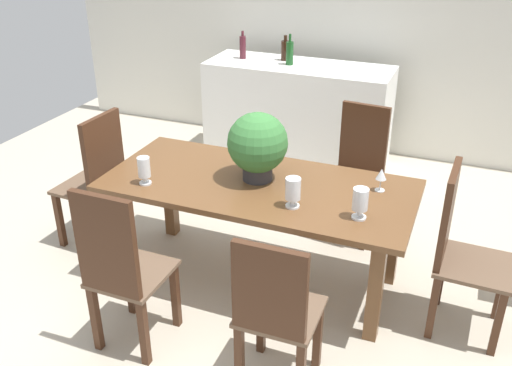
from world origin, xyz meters
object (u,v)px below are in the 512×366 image
at_px(wine_glass, 381,175).
at_px(kitchen_counter, 297,114).
at_px(chair_near_left, 120,267).
at_px(flower_centerpiece, 258,145).
at_px(crystal_vase_center_near, 360,201).
at_px(dining_table, 258,197).
at_px(wine_bottle_dark, 290,53).
at_px(wine_bottle_amber, 285,50).
at_px(chair_far_right, 358,165).
at_px(chair_foot_end, 459,246).
at_px(chair_near_right, 275,311).
at_px(wine_bottle_tall, 243,47).
at_px(chair_head_end, 97,175).
at_px(crystal_vase_right, 144,169).
at_px(crystal_vase_left, 293,190).

bearing_deg(wine_glass, kitchen_counter, 121.97).
distance_m(chair_near_left, flower_centerpiece, 1.15).
bearing_deg(crystal_vase_center_near, dining_table, 164.06).
relative_size(wine_bottle_dark, wine_bottle_amber, 1.19).
relative_size(chair_far_right, chair_foot_end, 0.97).
bearing_deg(chair_near_right, wine_glass, -105.78).
bearing_deg(wine_bottle_tall, flower_centerpiece, -64.40).
distance_m(chair_far_right, chair_head_end, 1.98).
distance_m(kitchen_counter, wine_bottle_tall, 0.85).
bearing_deg(wine_glass, chair_near_right, -104.99).
bearing_deg(chair_near_left, kitchen_counter, -90.93).
relative_size(crystal_vase_right, wine_glass, 1.22).
bearing_deg(dining_table, wine_bottle_tall, 115.63).
xyz_separation_m(chair_near_left, crystal_vase_left, (0.76, 0.71, 0.28)).
distance_m(crystal_vase_right, wine_bottle_amber, 2.43).
bearing_deg(crystal_vase_left, kitchen_counter, 107.29).
bearing_deg(kitchen_counter, crystal_vase_right, -97.13).
xyz_separation_m(chair_far_right, chair_foot_end, (0.81, -0.92, 0.01)).
xyz_separation_m(chair_near_right, chair_foot_end, (0.82, 0.92, 0.03)).
distance_m(chair_far_right, wine_glass, 0.84).
distance_m(chair_near_right, wine_bottle_dark, 3.11).
distance_m(chair_head_end, crystal_vase_center_near, 2.02).
height_order(chair_near_left, chair_foot_end, chair_near_left).
bearing_deg(crystal_vase_left, wine_bottle_dark, 109.53).
xyz_separation_m(dining_table, flower_centerpiece, (-0.03, 0.05, 0.35)).
distance_m(flower_centerpiece, wine_bottle_tall, 2.21).
bearing_deg(flower_centerpiece, crystal_vase_right, -152.68).
height_order(chair_near_right, chair_near_left, chair_near_left).
height_order(chair_near_right, chair_foot_end, chair_foot_end).
relative_size(chair_near_left, flower_centerpiece, 2.35).
height_order(flower_centerpiece, wine_bottle_tall, wine_bottle_tall).
xyz_separation_m(chair_near_right, wine_bottle_tall, (-1.43, 2.96, 0.57)).
relative_size(chair_head_end, crystal_vase_left, 5.54).
xyz_separation_m(chair_foot_end, kitchen_counter, (-1.67, 2.02, -0.08)).
bearing_deg(chair_head_end, wine_bottle_tall, 174.36).
distance_m(chair_foot_end, wine_glass, 0.62).
bearing_deg(crystal_vase_left, crystal_vase_center_near, 2.20).
bearing_deg(chair_near_left, crystal_vase_left, -136.54).
distance_m(chair_foot_end, wine_bottle_dark, 2.70).
xyz_separation_m(chair_far_right, wine_bottle_amber, (-1.03, 1.21, 0.53)).
xyz_separation_m(chair_far_right, kitchen_counter, (-0.85, 1.10, -0.06)).
bearing_deg(wine_bottle_amber, chair_far_right, -49.41).
relative_size(crystal_vase_left, wine_bottle_amber, 0.79).
bearing_deg(wine_bottle_amber, wine_bottle_dark, -56.18).
bearing_deg(wine_bottle_amber, flower_centerpiece, -75.37).
height_order(flower_centerpiece, crystal_vase_center_near, flower_centerpiece).
xyz_separation_m(crystal_vase_center_near, kitchen_counter, (-1.10, 2.22, -0.37)).
height_order(flower_centerpiece, wine_bottle_amber, wine_bottle_amber).
distance_m(wine_glass, wine_bottle_tall, 2.55).
xyz_separation_m(chair_head_end, flower_centerpiece, (1.25, 0.06, 0.42)).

